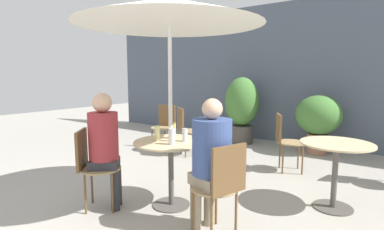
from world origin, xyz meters
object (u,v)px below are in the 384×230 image
Objects in this scene: potted_plant_0 at (242,106)px; potted_plant_1 at (318,118)px; bistro_chair_0 at (92,161)px; seated_person_1 at (211,155)px; bistro_chair_4 at (285,137)px; cafe_table_far at (336,159)px; seated_person_0 at (105,140)px; bistro_chair_1 at (221,182)px; umbrella at (170,12)px; beer_glass_1 at (157,133)px; beer_glass_0 at (173,131)px; beer_glass_3 at (185,135)px; cafe_table_near at (171,156)px; bistro_chair_2 at (186,127)px; bistro_chair_5 at (164,123)px; beer_glass_2 at (172,136)px.

potted_plant_0 is 1.58m from potted_plant_1.
bistro_chair_0 is 3.94m from potted_plant_0.
bistro_chair_4 is at bearing -159.27° from seated_person_1.
bistro_chair_4 is 2.21m from seated_person_1.
bistro_chair_0 is 0.70× the size of seated_person_1.
cafe_table_far is 2.67m from bistro_chair_0.
bistro_chair_0 is 0.27m from seated_person_0.
cafe_table_far is at bearing 171.18° from bistro_chair_1.
seated_person_0 is 0.57× the size of umbrella.
beer_glass_0 is at bearing 71.03° from beer_glass_1.
cafe_table_near is at bearing -146.02° from beer_glass_3.
umbrella reaches higher than bistro_chair_1.
bistro_chair_4 is (1.78, 0.17, 0.00)m from bistro_chair_2.
cafe_table_far is 0.86× the size of bistro_chair_2.
beer_glass_3 is at bearing -100.85° from potted_plant_1.
beer_glass_1 is 3.54m from potted_plant_1.
bistro_chair_2 is at bearing 118.68° from beer_glass_1.
bistro_chair_2 is at bearing -25.54° from seated_person_0.
potted_plant_0 reaches higher than bistro_chair_0.
bistro_chair_1 is 1.00× the size of bistro_chair_5.
bistro_chair_1 is 6.07× the size of beer_glass_3.
potted_plant_1 is at bearing 0.16° from potted_plant_0.
seated_person_0 is 1.54m from umbrella.
beer_glass_2 reaches higher than bistro_chair_1.
seated_person_1 is at bearing -19.17° from cafe_table_near.
bistro_chair_1 is (-0.68, -1.29, -0.02)m from cafe_table_far.
potted_plant_1 is (-0.74, 2.36, 0.12)m from cafe_table_far.
bistro_chair_2 is (-0.51, 2.37, 0.00)m from bistro_chair_0.
cafe_table_far is at bearing -166.14° from bistro_chair_4.
potted_plant_0 reaches higher than bistro_chair_2.
cafe_table_far is 0.86× the size of bistro_chair_4.
seated_person_1 is 0.84m from beer_glass_1.
seated_person_1 is at bearing -67.42° from potted_plant_0.
bistro_chair_4 is at bearing 76.37° from beer_glass_2.
seated_person_1 is at bearing -30.57° from beer_glass_3.
potted_plant_1 reaches higher than beer_glass_0.
umbrella is (-0.00, 0.00, 1.54)m from cafe_table_near.
cafe_table_far is 0.86× the size of bistro_chair_0.
potted_plant_0 is at bearing -36.66° from seated_person_0.
seated_person_1 reaches higher than bistro_chair_5.
potted_plant_1 is (0.63, 3.28, -0.13)m from beer_glass_3.
beer_glass_2 is at bearing -102.12° from seated_person_0.
umbrella is at bearing -146.24° from cafe_table_far.
seated_person_0 is at bearing -63.12° from bistro_chair_1.
beer_glass_1 is (-1.65, -1.06, 0.27)m from cafe_table_far.
bistro_chair_2 is 1.78m from bistro_chair_4.
potted_plant_1 reaches higher than cafe_table_far.
beer_glass_0 is at bearing -78.34° from seated_person_0.
umbrella is at bearing 159.45° from bistro_chair_2.
umbrella is (-0.82, 0.28, 1.59)m from bistro_chair_1.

